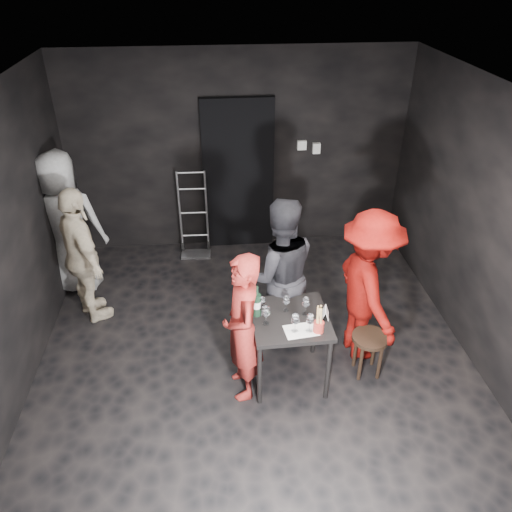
{
  "coord_description": "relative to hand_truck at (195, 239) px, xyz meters",
  "views": [
    {
      "loc": [
        -0.37,
        -3.85,
        3.71
      ],
      "look_at": [
        0.03,
        0.25,
        1.13
      ],
      "focal_mm": 35.0,
      "sensor_mm": 36.0,
      "label": 1
    }
  ],
  "objects": [
    {
      "name": "hand_truck",
      "position": [
        0.0,
        0.0,
        0.0
      ],
      "size": [
        0.4,
        0.34,
        1.21
      ],
      "rotation": [
        0.0,
        0.0,
        -0.03
      ],
      "color": "#B2B2B7",
      "rests_on": "floor"
    },
    {
      "name": "wall_right",
      "position": [
        2.89,
        -2.24,
        1.13
      ],
      "size": [
        0.04,
        5.0,
        2.7
      ],
      "primitive_type": "cube",
      "color": "black",
      "rests_on": "ground"
    },
    {
      "name": "wine_glass_f",
      "position": [
        1.09,
        -2.46,
        0.63
      ],
      "size": [
        0.09,
        0.09,
        0.2
      ],
      "primitive_type": null,
      "rotation": [
        0.0,
        0.0,
        0.21
      ],
      "color": "white",
      "rests_on": "tasting_table"
    },
    {
      "name": "wine_glass_d",
      "position": [
        0.95,
        -2.69,
        0.63
      ],
      "size": [
        0.08,
        0.08,
        0.2
      ],
      "primitive_type": null,
      "rotation": [
        0.0,
        0.0,
        0.04
      ],
      "color": "white",
      "rests_on": "tasting_table"
    },
    {
      "name": "bystander_cream",
      "position": [
        -1.18,
        -1.32,
        0.65
      ],
      "size": [
        0.96,
        1.12,
        1.74
      ],
      "primitive_type": "imported",
      "rotation": [
        0.0,
        0.0,
        2.14
      ],
      "color": "beige",
      "rests_on": "floor"
    },
    {
      "name": "floor",
      "position": [
        0.64,
        -2.24,
        -0.22
      ],
      "size": [
        4.5,
        5.0,
        0.02
      ],
      "primitive_type": "cube",
      "color": "black",
      "rests_on": "ground"
    },
    {
      "name": "reserved_card",
      "position": [
        1.25,
        -2.52,
        0.58
      ],
      "size": [
        0.11,
        0.14,
        0.1
      ],
      "primitive_type": null,
      "rotation": [
        0.0,
        0.0,
        -0.22
      ],
      "color": "white",
      "rests_on": "tasting_table"
    },
    {
      "name": "woman_black",
      "position": [
        0.91,
        -1.9,
        0.72
      ],
      "size": [
        0.94,
        0.55,
        1.89
      ],
      "primitive_type": "imported",
      "rotation": [
        0.0,
        0.0,
        3.2
      ],
      "color": "black",
      "rests_on": "floor"
    },
    {
      "name": "wallbox_lower",
      "position": [
        1.69,
        0.21,
        1.18
      ],
      "size": [
        0.1,
        0.06,
        0.14
      ],
      "primitive_type": "cube",
      "color": "#B7B7B2",
      "rests_on": "wall_back"
    },
    {
      "name": "doorway",
      "position": [
        0.64,
        0.2,
        0.83
      ],
      "size": [
        0.95,
        0.1,
        2.1
      ],
      "primitive_type": "cube",
      "color": "black",
      "rests_on": "ground"
    },
    {
      "name": "tasting_mat",
      "position": [
        1.01,
        -2.69,
        0.53
      ],
      "size": [
        0.32,
        0.23,
        0.0
      ],
      "primitive_type": "cube",
      "rotation": [
        0.0,
        0.0,
        0.12
      ],
      "color": "white",
      "rests_on": "tasting_table"
    },
    {
      "name": "tasting_table",
      "position": [
        0.94,
        -2.49,
        0.43
      ],
      "size": [
        0.72,
        0.72,
        0.75
      ],
      "rotation": [
        0.0,
        0.0,
        0.03
      ],
      "color": "black",
      "rests_on": "floor"
    },
    {
      "name": "wallbox_upper",
      "position": [
        1.49,
        0.21,
        1.23
      ],
      "size": [
        0.12,
        0.06,
        0.12
      ],
      "primitive_type": "cube",
      "color": "#B7B7B2",
      "rests_on": "wall_back"
    },
    {
      "name": "breadstick_cup",
      "position": [
        1.16,
        -2.72,
        0.66
      ],
      "size": [
        0.1,
        0.1,
        0.3
      ],
      "rotation": [
        0.0,
        0.0,
        0.19
      ],
      "color": "#AC2D24",
      "rests_on": "tasting_table"
    },
    {
      "name": "stool",
      "position": [
        1.73,
        -2.52,
        0.16
      ],
      "size": [
        0.36,
        0.36,
        0.47
      ],
      "rotation": [
        0.0,
        0.0,
        0.41
      ],
      "color": "black",
      "rests_on": "floor"
    },
    {
      "name": "wine_glass_b",
      "position": [
        0.68,
        -2.42,
        0.63
      ],
      "size": [
        0.08,
        0.08,
        0.2
      ],
      "primitive_type": null,
      "rotation": [
        0.0,
        0.0,
        -0.01
      ],
      "color": "white",
      "rests_on": "tasting_table"
    },
    {
      "name": "ceiling",
      "position": [
        0.64,
        -2.24,
        2.48
      ],
      "size": [
        4.5,
        5.0,
        0.02
      ],
      "primitive_type": "cube",
      "color": "silver",
      "rests_on": "ground"
    },
    {
      "name": "bystander_grey",
      "position": [
        -1.48,
        -0.67,
        0.84
      ],
      "size": [
        1.08,
        0.64,
        2.13
      ],
      "primitive_type": "imported",
      "rotation": [
        0.0,
        0.0,
        3.07
      ],
      "color": "gray",
      "rests_on": "floor"
    },
    {
      "name": "wall_back",
      "position": [
        0.64,
        0.26,
        1.13
      ],
      "size": [
        4.5,
        0.04,
        2.7
      ],
      "primitive_type": "cube",
      "color": "black",
      "rests_on": "ground"
    },
    {
      "name": "wine_glass_a",
      "position": [
        0.7,
        -2.56,
        0.63
      ],
      "size": [
        0.1,
        0.1,
        0.21
      ],
      "primitive_type": null,
      "rotation": [
        0.0,
        0.0,
        -0.34
      ],
      "color": "white",
      "rests_on": "tasting_table"
    },
    {
      "name": "wine_bottle",
      "position": [
        0.63,
        -2.43,
        0.65
      ],
      "size": [
        0.08,
        0.08,
        0.32
      ],
      "rotation": [
        0.0,
        0.0,
        -0.25
      ],
      "color": "black",
      "rests_on": "tasting_table"
    },
    {
      "name": "wine_glass_c",
      "position": [
        0.91,
        -2.39,
        0.62
      ],
      "size": [
        0.08,
        0.08,
        0.18
      ],
      "primitive_type": null,
      "rotation": [
        0.0,
        0.0,
        -0.26
      ],
      "color": "white",
      "rests_on": "tasting_table"
    },
    {
      "name": "wine_glass_e",
      "position": [
        1.08,
        -2.7,
        0.63
      ],
      "size": [
        0.1,
        0.1,
        0.2
      ],
      "primitive_type": null,
      "rotation": [
        0.0,
        0.0,
        -0.38
      ],
      "color": "white",
      "rests_on": "tasting_table"
    },
    {
      "name": "server_red",
      "position": [
        0.48,
        -2.62,
        0.55
      ],
      "size": [
        0.43,
        0.6,
        1.53
      ],
      "primitive_type": "imported",
      "rotation": [
        0.0,
        0.0,
        -1.45
      ],
      "color": "maroon",
      "rests_on": "floor"
    },
    {
      "name": "man_maroon",
      "position": [
        1.76,
        -2.2,
        0.69
      ],
      "size": [
        0.7,
        1.24,
        1.82
      ],
      "primitive_type": "imported",
      "rotation": [
        0.0,
        0.0,
        1.71
      ],
      "color": "#690906",
      "rests_on": "floor"
    }
  ]
}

